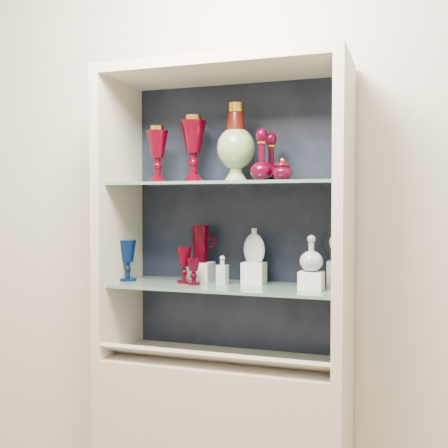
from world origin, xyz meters
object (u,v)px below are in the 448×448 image
(ruby_decanter_a, at_px, (262,152))
(ruby_decanter_b, at_px, (271,156))
(clear_square_bottle, at_px, (222,270))
(clear_round_decanter, at_px, (311,254))
(ruby_goblet_tall, at_px, (184,265))
(lidded_bowl, at_px, (282,169))
(pedestal_lamp_left, at_px, (157,155))
(ruby_goblet_small, at_px, (194,271))
(cameo_medallion, at_px, (338,244))
(cobalt_goblet, at_px, (128,260))
(ruby_pitcher, at_px, (200,244))
(enamel_urn, at_px, (236,143))
(pedestal_lamp_right, at_px, (193,149))
(flat_flask, at_px, (254,245))

(ruby_decanter_a, bearing_deg, ruby_decanter_b, 80.99)
(clear_square_bottle, xyz_separation_m, clear_round_decanter, (0.37, -0.01, 0.08))
(ruby_decanter_b, relative_size, ruby_goblet_tall, 1.41)
(lidded_bowl, bearing_deg, ruby_decanter_b, 122.14)
(pedestal_lamp_left, bearing_deg, ruby_decanter_a, -5.31)
(clear_round_decanter, bearing_deg, pedestal_lamp_left, 178.27)
(ruby_goblet_small, bearing_deg, pedestal_lamp_left, 167.52)
(ruby_goblet_small, bearing_deg, cameo_medallion, 16.12)
(ruby_decanter_b, distance_m, clear_round_decanter, 0.43)
(cobalt_goblet, height_order, ruby_goblet_tall, cobalt_goblet)
(pedestal_lamp_left, distance_m, clear_square_bottle, 0.56)
(ruby_decanter_b, distance_m, ruby_goblet_small, 0.57)
(cobalt_goblet, bearing_deg, ruby_pitcher, 18.18)
(lidded_bowl, relative_size, clear_round_decanter, 0.66)
(ruby_decanter_a, distance_m, cobalt_goblet, 0.75)
(clear_round_decanter, distance_m, cameo_medallion, 0.17)
(ruby_goblet_small, height_order, cameo_medallion, cameo_medallion)
(enamel_urn, relative_size, ruby_goblet_tall, 2.10)
(cobalt_goblet, relative_size, ruby_goblet_tall, 1.16)
(lidded_bowl, distance_m, cobalt_goblet, 0.79)
(ruby_decanter_a, height_order, clear_round_decanter, ruby_decanter_a)
(pedestal_lamp_left, distance_m, pedestal_lamp_right, 0.16)
(enamel_urn, height_order, lidded_bowl, enamel_urn)
(ruby_decanter_a, relative_size, clear_round_decanter, 1.72)
(pedestal_lamp_left, distance_m, ruby_decanter_b, 0.49)
(pedestal_lamp_left, relative_size, ruby_decanter_a, 1.04)
(pedestal_lamp_right, distance_m, cobalt_goblet, 0.56)
(enamel_urn, bearing_deg, pedestal_lamp_left, -179.77)
(clear_square_bottle, bearing_deg, pedestal_lamp_right, 167.30)
(pedestal_lamp_right, relative_size, flat_flask, 1.93)
(pedestal_lamp_left, distance_m, ruby_goblet_small, 0.52)
(lidded_bowl, bearing_deg, pedestal_lamp_right, 167.65)
(pedestal_lamp_left, xyz_separation_m, flat_flask, (0.41, 0.06, -0.38))
(flat_flask, bearing_deg, cobalt_goblet, -151.81)
(ruby_goblet_small, distance_m, clear_square_bottle, 0.12)
(flat_flask, bearing_deg, lidded_bowl, -21.35)
(ruby_goblet_tall, bearing_deg, cameo_medallion, 11.80)
(ruby_decanter_a, distance_m, flat_flask, 0.39)
(clear_square_bottle, relative_size, cameo_medallion, 0.88)
(pedestal_lamp_left, xyz_separation_m, lidded_bowl, (0.56, -0.06, -0.08))
(enamel_urn, distance_m, ruby_decanter_b, 0.15)
(ruby_decanter_b, height_order, ruby_pitcher, ruby_decanter_b)
(ruby_pitcher, xyz_separation_m, clear_round_decanter, (0.50, -0.10, -0.02))
(flat_flask, bearing_deg, cameo_medallion, 29.69)
(ruby_decanter_a, bearing_deg, pedestal_lamp_right, 167.90)
(ruby_goblet_tall, xyz_separation_m, clear_square_bottle, (0.17, -0.00, -0.02))
(flat_flask, xyz_separation_m, clear_round_decanter, (0.25, -0.08, -0.03))
(ruby_goblet_tall, bearing_deg, ruby_pitcher, 66.76)
(pedestal_lamp_left, height_order, clear_square_bottle, pedestal_lamp_left)
(ruby_decanter_a, height_order, ruby_goblet_tall, ruby_decanter_a)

